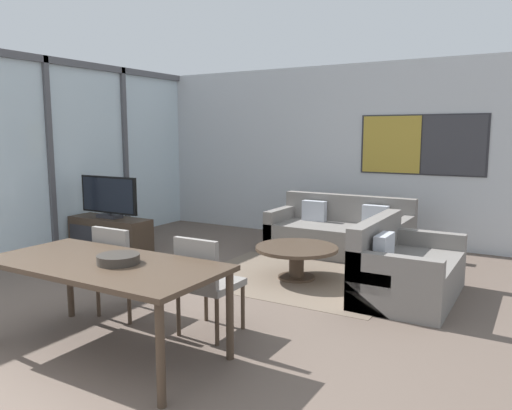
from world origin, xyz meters
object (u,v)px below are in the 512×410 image
Objects in this scene: sofa_side at (402,271)px; coffee_table at (297,254)px; fruit_bowl at (118,258)px; tv_console at (110,234)px; sofa_main at (341,235)px; television at (109,197)px; dining_chair_centre at (206,279)px; dining_chair_left at (122,265)px; dining_table at (104,270)px.

coffee_table is at bearing 89.00° from sofa_side.
sofa_side reaches higher than fruit_bowl.
tv_console is 1.34× the size of coffee_table.
sofa_main and sofa_side have the same top height.
television is 0.73× the size of sofa_side.
dining_chair_centre is at bearing -88.16° from coffee_table.
coffee_table is 2.62m from fruit_bowl.
coffee_table is (3.01, 0.08, 0.05)m from tv_console.
sofa_side is at bearing 0.74° from tv_console.
dining_chair_left is at bearing 134.12° from fruit_bowl.
fruit_bowl is at bearing -42.30° from television.
coffee_table is at bearing 65.42° from dining_chair_left.
dining_chair_left reaches higher than dining_table.
fruit_bowl is at bearing -96.20° from coffee_table.
dining_chair_centre is at bearing -30.84° from tv_console.
tv_console is at bearing -152.91° from sofa_main.
dining_chair_centre reaches higher than dining_table.
sofa_main is 6.11× the size of fruit_bowl.
dining_table is 0.82m from dining_chair_left.
sofa_main is at bearing 27.09° from tv_console.
television reaches higher than dining_table.
sofa_main is (3.01, 1.54, 0.03)m from tv_console.
dining_chair_left is at bearing -114.58° from coffee_table.
fruit_bowl is at bearing 149.03° from sofa_side.
sofa_main is 2.27× the size of dining_chair_centre.
dining_chair_centre is at bearing 54.94° from dining_table.
tv_console is at bearing -178.54° from coffee_table.
television reaches higher than fruit_bowl.
sofa_main is (3.01, 1.54, -0.52)m from television.
television is 3.05m from coffee_table.
dining_chair_left is (2.13, -1.86, -0.29)m from television.
television is at bearing 90.00° from tv_console.
sofa_main is 3.38m from dining_chair_centre.
tv_console is at bearing 137.71° from fruit_bowl.
dining_table reaches higher than tv_console.
sofa_main is 4.09m from dining_table.
dining_chair_left is 2.69× the size of fruit_bowl.
coffee_table is (-1.25, 0.02, 0.02)m from sofa_side.
sofa_side is 2.88m from dining_chair_left.
tv_console is at bearing 136.00° from dining_table.
dining_chair_left reaches higher than sofa_side.
television is at bearing 90.73° from sofa_side.
dining_chair_centre reaches higher than sofa_side.
sofa_side is 0.77× the size of dining_table.
tv_console is 1.22× the size of television.
coffee_table is 2.14m from dining_chair_left.
tv_console is 0.68× the size of dining_table.
tv_console is 3.38m from sofa_main.
dining_table is (2.60, -2.51, 0.43)m from tv_console.
television reaches higher than dining_chair_centre.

